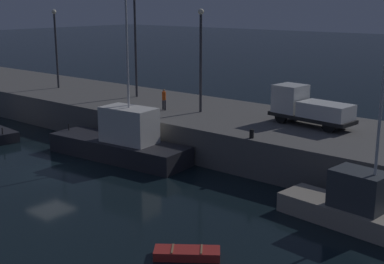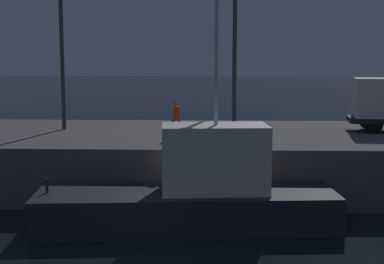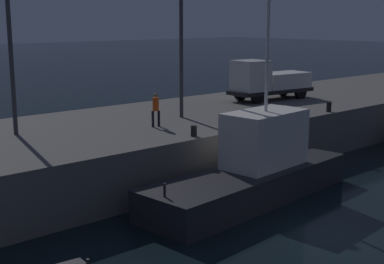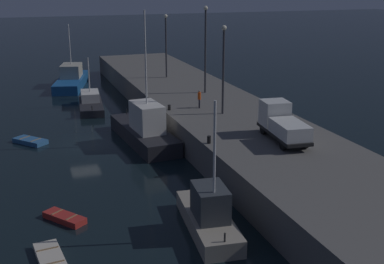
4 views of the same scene
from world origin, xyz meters
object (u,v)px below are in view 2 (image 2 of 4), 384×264
Objects in this scene: fishing_boat_white at (195,193)px; bollard_west at (169,142)px; lamp_post_east at (61,27)px; lamp_post_central at (235,38)px; dockworker at (176,117)px.

bollard_west is at bearing 113.11° from fishing_boat_white.
lamp_post_east is at bearing 135.39° from bollard_west.
lamp_post_east is at bearing 129.64° from fishing_boat_white.
lamp_post_central is 4.62m from dockworker.
lamp_post_central is 6.52m from bollard_west.
dockworker reaches higher than bollard_west.
dockworker is 2.97m from bollard_west.
lamp_post_central reaches higher than bollard_west.
fishing_boat_white is 1.50× the size of lamp_post_central.
fishing_boat_white reaches higher than lamp_post_east.
dockworker is 3.38× the size of bollard_west.
fishing_boat_white is 6.01m from dockworker.
fishing_boat_white is at bearing -103.64° from lamp_post_central.
bollard_west is (5.77, -5.69, -4.87)m from lamp_post_east.
dockworker is at bearing 88.18° from bollard_west.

